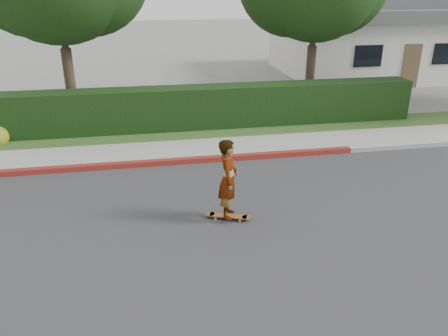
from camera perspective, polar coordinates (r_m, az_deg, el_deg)
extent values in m
plane|color=slate|center=(10.06, 20.89, -6.55)|extent=(120.00, 120.00, 0.00)
cube|color=#2D2D30|center=(10.05, 20.89, -6.53)|extent=(60.00, 8.00, 0.01)
cube|color=#9E9E99|center=(13.33, 12.20, 2.07)|extent=(60.00, 0.20, 0.15)
cube|color=maroon|center=(12.36, -9.79, 0.61)|extent=(12.00, 0.21, 0.15)
cube|color=gray|center=(14.12, 10.84, 3.29)|extent=(60.00, 1.60, 0.12)
cube|color=#2D4C1E|center=(15.54, 8.77, 5.20)|extent=(60.00, 1.60, 0.10)
cube|color=black|center=(15.23, -2.66, 7.82)|extent=(15.00, 1.00, 1.50)
cylinder|color=#33261C|center=(16.41, -19.36, 9.83)|extent=(0.36, 0.36, 2.70)
cylinder|color=#33261C|center=(16.13, -20.32, 16.83)|extent=(0.24, 0.24, 2.25)
cylinder|color=#33261C|center=(17.94, 11.13, 11.39)|extent=(0.36, 0.36, 2.52)
cylinder|color=#33261C|center=(17.68, 11.61, 17.39)|extent=(0.24, 0.24, 2.10)
cube|color=beige|center=(26.93, 19.08, 14.81)|extent=(10.00, 8.00, 3.00)
cube|color=#4C4C51|center=(26.78, 19.60, 18.61)|extent=(10.60, 8.60, 0.60)
cube|color=#4C4C51|center=(26.76, 19.78, 19.88)|extent=(8.40, 6.40, 0.80)
cube|color=black|center=(22.23, 18.32, 13.72)|extent=(1.40, 0.06, 1.00)
cube|color=brown|center=(23.48, 23.21, 12.11)|extent=(0.90, 0.06, 2.10)
cylinder|color=#D28739|center=(9.45, -1.12, -6.62)|extent=(0.06, 0.05, 0.05)
cylinder|color=#D28739|center=(9.57, -0.94, -6.19)|extent=(0.06, 0.05, 0.05)
cylinder|color=#D28739|center=(9.37, 2.09, -6.91)|extent=(0.06, 0.05, 0.05)
cylinder|color=#D28739|center=(9.50, 2.22, -6.47)|extent=(0.06, 0.05, 0.05)
cube|color=silver|center=(9.49, -1.03, -6.21)|extent=(0.10, 0.16, 0.02)
cube|color=silver|center=(9.41, 2.16, -6.49)|extent=(0.10, 0.16, 0.02)
cube|color=brown|center=(9.44, 0.56, -6.24)|extent=(0.81, 0.47, 0.02)
cylinder|color=brown|center=(9.51, -1.82, -6.03)|extent=(0.25, 0.25, 0.02)
cylinder|color=brown|center=(9.39, 2.97, -6.45)|extent=(0.25, 0.25, 0.02)
imported|color=white|center=(9.05, 0.58, -1.43)|extent=(0.57, 0.72, 1.72)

